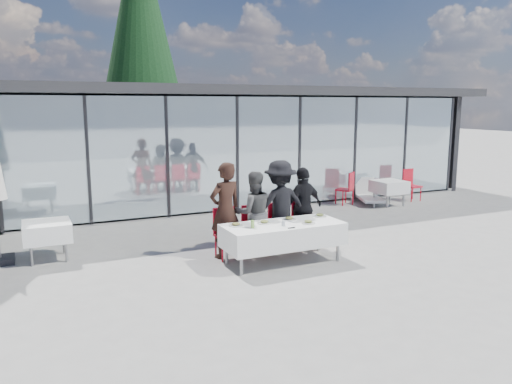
% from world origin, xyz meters
% --- Properties ---
extents(ground, '(90.00, 90.00, 0.00)m').
position_xyz_m(ground, '(0.00, 0.00, 0.00)').
color(ground, gray).
rests_on(ground, ground).
extents(pavilion, '(14.80, 8.80, 3.44)m').
position_xyz_m(pavilion, '(2.00, 8.16, 2.15)').
color(pavilion, gray).
rests_on(pavilion, ground).
extents(treeline, '(62.50, 2.00, 4.40)m').
position_xyz_m(treeline, '(-2.00, 28.00, 2.20)').
color(treeline, '#163511').
rests_on(treeline, ground).
extents(dining_table, '(2.26, 0.96, 0.75)m').
position_xyz_m(dining_table, '(0.07, -0.47, 0.54)').
color(dining_table, white).
rests_on(dining_table, ground).
extents(diner_a, '(0.81, 0.81, 1.86)m').
position_xyz_m(diner_a, '(-0.79, 0.29, 0.93)').
color(diner_a, black).
rests_on(diner_a, ground).
extents(diner_chair_a, '(0.44, 0.44, 0.97)m').
position_xyz_m(diner_chair_a, '(-0.79, 0.28, 0.54)').
color(diner_chair_a, red).
rests_on(diner_chair_a, ground).
extents(diner_b, '(0.95, 0.95, 1.65)m').
position_xyz_m(diner_b, '(-0.19, 0.29, 0.83)').
color(diner_b, '#515151').
rests_on(diner_b, ground).
extents(diner_chair_b, '(0.44, 0.44, 0.97)m').
position_xyz_m(diner_chair_b, '(-0.19, 0.28, 0.54)').
color(diner_chair_b, red).
rests_on(diner_chair_b, ground).
extents(diner_c, '(1.24, 1.24, 1.84)m').
position_xyz_m(diner_c, '(0.40, 0.29, 0.92)').
color(diner_c, black).
rests_on(diner_c, ground).
extents(diner_chair_c, '(0.44, 0.44, 0.97)m').
position_xyz_m(diner_chair_c, '(0.40, 0.28, 0.54)').
color(diner_chair_c, red).
rests_on(diner_chair_c, ground).
extents(diner_d, '(1.19, 1.19, 1.68)m').
position_xyz_m(diner_d, '(0.95, 0.29, 0.84)').
color(diner_d, black).
rests_on(diner_d, ground).
extents(diner_chair_d, '(0.44, 0.44, 0.97)m').
position_xyz_m(diner_chair_d, '(0.95, 0.28, 0.54)').
color(diner_chair_d, red).
rests_on(diner_chair_d, ground).
extents(plate_a, '(0.26, 0.26, 0.07)m').
position_xyz_m(plate_a, '(-0.80, -0.27, 0.78)').
color(plate_a, white).
rests_on(plate_a, dining_table).
extents(plate_b, '(0.26, 0.26, 0.07)m').
position_xyz_m(plate_b, '(-0.25, -0.32, 0.78)').
color(plate_b, white).
rests_on(plate_b, dining_table).
extents(plate_c, '(0.26, 0.26, 0.07)m').
position_xyz_m(plate_c, '(0.31, -0.26, 0.78)').
color(plate_c, white).
rests_on(plate_c, dining_table).
extents(plate_d, '(0.26, 0.26, 0.07)m').
position_xyz_m(plate_d, '(1.00, -0.26, 0.78)').
color(plate_d, white).
rests_on(plate_d, dining_table).
extents(plate_extra, '(0.26, 0.26, 0.07)m').
position_xyz_m(plate_extra, '(0.50, -0.66, 0.78)').
color(plate_extra, white).
rests_on(plate_extra, dining_table).
extents(juice_bottle, '(0.06, 0.06, 0.14)m').
position_xyz_m(juice_bottle, '(-0.59, -0.54, 0.82)').
color(juice_bottle, '#79AE48').
rests_on(juice_bottle, dining_table).
extents(drinking_glasses, '(0.07, 0.07, 0.10)m').
position_xyz_m(drinking_glasses, '(-0.02, -0.64, 0.80)').
color(drinking_glasses, silver).
rests_on(drinking_glasses, dining_table).
extents(folded_eyeglasses, '(0.14, 0.03, 0.01)m').
position_xyz_m(folded_eyeglasses, '(0.04, -0.85, 0.76)').
color(folded_eyeglasses, black).
rests_on(folded_eyeglasses, dining_table).
extents(spare_table_left, '(0.86, 0.86, 0.74)m').
position_xyz_m(spare_table_left, '(-3.94, 1.56, 0.55)').
color(spare_table_left, white).
rests_on(spare_table_left, ground).
extents(spare_table_right, '(0.86, 0.86, 0.74)m').
position_xyz_m(spare_table_right, '(5.44, 2.99, 0.55)').
color(spare_table_right, white).
rests_on(spare_table_right, ground).
extents(spare_chair_a, '(0.49, 0.49, 0.97)m').
position_xyz_m(spare_chair_a, '(6.57, 3.36, 0.54)').
color(spare_chair_a, red).
rests_on(spare_chair_a, ground).
extents(spare_chair_b, '(0.61, 0.61, 0.97)m').
position_xyz_m(spare_chair_b, '(4.38, 3.58, 0.54)').
color(spare_chair_b, red).
rests_on(spare_chair_b, ground).
extents(lounger, '(1.05, 1.46, 0.72)m').
position_xyz_m(lounger, '(5.12, 3.55, 0.26)').
color(lounger, white).
rests_on(lounger, ground).
extents(conifer_tree, '(4.00, 4.00, 10.50)m').
position_xyz_m(conifer_tree, '(0.50, 13.00, 5.99)').
color(conifer_tree, '#382316').
rests_on(conifer_tree, ground).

